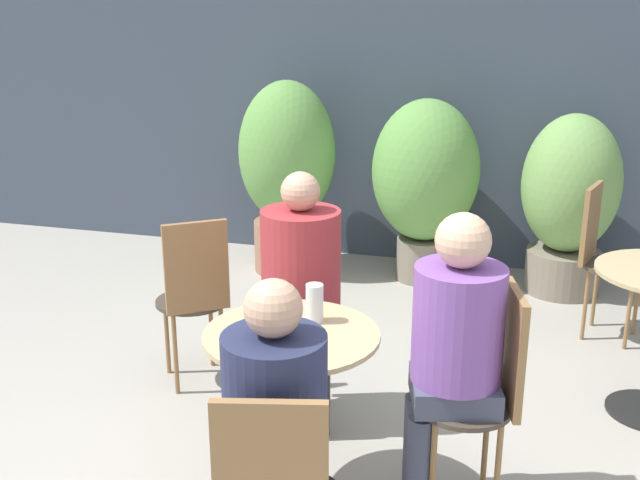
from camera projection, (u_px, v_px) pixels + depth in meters
storefront_wall at (442, 69)px, 5.54m from camera, size 10.00×0.06×3.00m
cafe_table_near at (292, 382)px, 2.91m from camera, size 0.68×0.68×0.75m
bistro_chair_1 at (489, 381)px, 2.89m from camera, size 0.41×0.39×0.93m
bistro_chair_2 at (303, 304)px, 3.64m from camera, size 0.39×0.41×0.93m
bistro_chair_5 at (602, 248)px, 4.48m from camera, size 0.41×0.40×0.93m
bistro_chair_6 at (195, 289)px, 3.83m from camera, size 0.43×0.44×0.93m
seated_person_0 at (277, 427)px, 2.27m from camera, size 0.33×0.36×1.20m
seated_person_1 at (453, 340)px, 2.84m from camera, size 0.39×0.37×1.23m
seated_person_2 at (301, 281)px, 3.44m from camera, size 0.39×0.42×1.24m
beer_glass_0 at (315, 303)px, 2.93m from camera, size 0.07×0.07×0.15m
beer_glass_1 at (269, 323)px, 2.72m from camera, size 0.07×0.07×0.18m
potted_plant_0 at (287, 168)px, 5.54m from camera, size 0.71×0.71×1.44m
potted_plant_1 at (425, 177)px, 5.35m from camera, size 0.77×0.77×1.33m
potted_plant_2 at (570, 198)px, 5.14m from camera, size 0.66×0.66×1.26m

